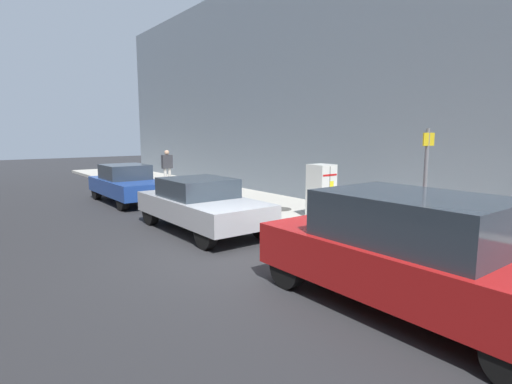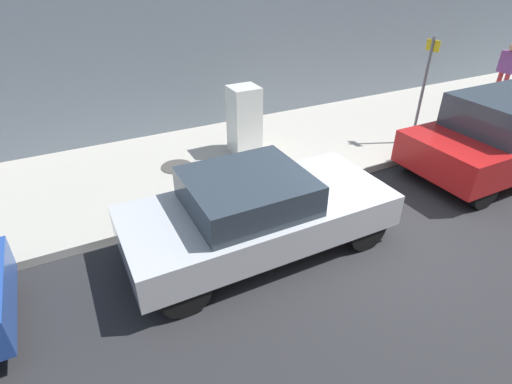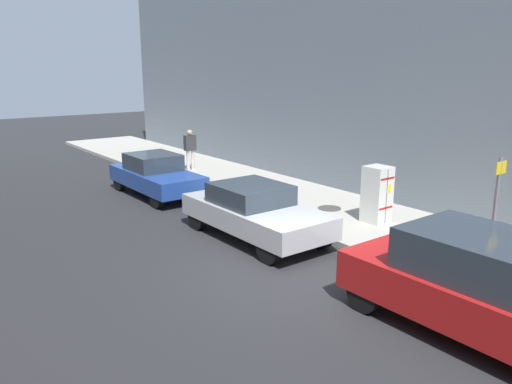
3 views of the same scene
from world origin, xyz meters
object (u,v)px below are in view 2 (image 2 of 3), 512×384
(street_sign_post, at_px, (424,86))
(parked_suv_red, at_px, (508,133))
(parked_sedan_silver, at_px, (257,211))
(discarded_refrigerator, at_px, (244,120))
(pedestrian_walking_far, at_px, (507,68))

(street_sign_post, xyz_separation_m, parked_suv_red, (1.77, 0.85, -0.68))
(parked_suv_red, bearing_deg, parked_sedan_silver, -90.00)
(discarded_refrigerator, xyz_separation_m, street_sign_post, (1.45, 3.99, 0.64))
(parked_suv_red, bearing_deg, pedestrian_walking_far, 125.76)
(parked_suv_red, bearing_deg, discarded_refrigerator, -123.61)
(discarded_refrigerator, bearing_deg, parked_suv_red, 56.39)
(discarded_refrigerator, xyz_separation_m, parked_sedan_silver, (3.22, -1.33, -0.21))
(street_sign_post, bearing_deg, discarded_refrigerator, -109.92)
(parked_sedan_silver, bearing_deg, parked_suv_red, 90.00)
(parked_sedan_silver, distance_m, parked_suv_red, 6.18)
(street_sign_post, distance_m, pedestrian_walking_far, 5.25)
(pedestrian_walking_far, bearing_deg, parked_sedan_silver, -19.17)
(discarded_refrigerator, bearing_deg, street_sign_post, 70.08)
(discarded_refrigerator, height_order, street_sign_post, street_sign_post)
(street_sign_post, bearing_deg, parked_suv_red, 25.70)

